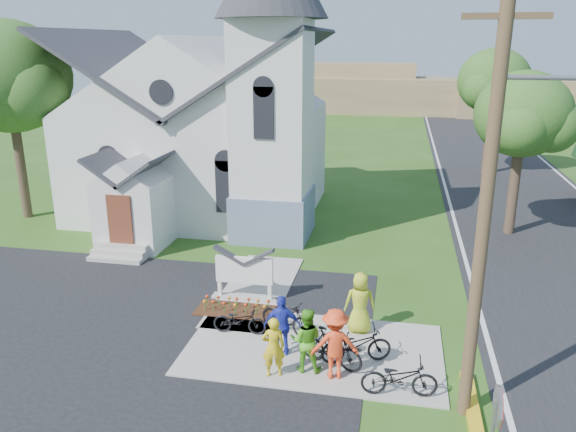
% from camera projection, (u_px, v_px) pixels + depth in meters
% --- Properties ---
extents(ground, '(120.00, 120.00, 0.00)m').
position_uv_depth(ground, '(256.00, 354.00, 15.30)').
color(ground, '#2E5017').
rests_on(ground, ground).
extents(road, '(8.00, 90.00, 0.02)m').
position_uv_depth(road, '(530.00, 215.00, 27.47)').
color(road, black).
rests_on(road, ground).
extents(sidewalk, '(7.00, 4.00, 0.05)m').
position_uv_depth(sidewalk, '(313.00, 349.00, 15.48)').
color(sidewalk, '#9E988E').
rests_on(sidewalk, ground).
extents(church, '(12.35, 12.00, 13.00)m').
position_uv_depth(church, '(207.00, 106.00, 26.44)').
color(church, white).
rests_on(church, ground).
extents(church_sign, '(2.20, 0.40, 1.70)m').
position_uv_depth(church_sign, '(244.00, 271.00, 18.21)').
color(church_sign, '#9E988E').
rests_on(church_sign, ground).
extents(flower_bed, '(2.60, 1.10, 0.07)m').
position_uv_depth(flower_bed, '(237.00, 311.00, 17.66)').
color(flower_bed, '#381B0F').
rests_on(flower_bed, ground).
extents(utility_pole, '(3.45, 0.28, 10.00)m').
position_uv_depth(utility_pole, '(491.00, 184.00, 11.28)').
color(utility_pole, '#4C3926').
rests_on(utility_pole, ground).
extents(stop_sign, '(0.11, 0.76, 2.48)m').
position_uv_depth(stop_sign, '(495.00, 422.00, 9.82)').
color(stop_sign, gray).
rests_on(stop_sign, ground).
extents(tree_lot_corner, '(5.60, 5.60, 9.15)m').
position_uv_depth(tree_lot_corner, '(8.00, 77.00, 25.30)').
color(tree_lot_corner, '#3D2E21').
rests_on(tree_lot_corner, ground).
extents(tree_road_near, '(4.00, 4.00, 7.05)m').
position_uv_depth(tree_road_near, '(523.00, 115.00, 23.39)').
color(tree_road_near, '#3D2E21').
rests_on(tree_road_near, ground).
extents(tree_road_mid, '(4.40, 4.40, 7.80)m').
position_uv_depth(tree_road_mid, '(494.00, 82.00, 34.36)').
color(tree_road_mid, '#3D2E21').
rests_on(tree_road_mid, ground).
extents(distant_hills, '(61.00, 10.00, 5.60)m').
position_uv_depth(distant_hills, '(401.00, 94.00, 66.76)').
color(distant_hills, brown).
rests_on(distant_hills, ground).
extents(cyclist_0, '(0.68, 0.55, 1.61)m').
position_uv_depth(cyclist_0, '(273.00, 347.00, 14.01)').
color(cyclist_0, gold).
rests_on(cyclist_0, sidewalk).
extents(bike_0, '(1.58, 0.61, 0.82)m').
position_uv_depth(bike_0, '(240.00, 320.00, 16.17)').
color(bike_0, black).
rests_on(bike_0, sidewalk).
extents(cyclist_1, '(0.86, 0.69, 1.71)m').
position_uv_depth(cyclist_1, '(306.00, 340.00, 14.24)').
color(cyclist_1, '#4DAF20').
rests_on(cyclist_1, sidewalk).
extents(bike_1, '(1.80, 1.15, 1.05)m').
position_uv_depth(bike_1, '(287.00, 317.00, 16.12)').
color(bike_1, black).
rests_on(bike_1, sidewalk).
extents(cyclist_2, '(1.05, 0.56, 1.70)m').
position_uv_depth(cyclist_2, '(282.00, 325.00, 14.96)').
color(cyclist_2, '#2531BB').
rests_on(cyclist_2, sidewalk).
extents(bike_2, '(2.00, 1.25, 0.99)m').
position_uv_depth(bike_2, '(356.00, 345.00, 14.69)').
color(bike_2, black).
rests_on(bike_2, sidewalk).
extents(cyclist_3, '(1.33, 0.96, 1.85)m').
position_uv_depth(cyclist_3, '(335.00, 344.00, 13.92)').
color(cyclist_3, '#FF451C').
rests_on(cyclist_3, sidewalk).
extents(bike_3, '(1.83, 1.09, 1.06)m').
position_uv_depth(bike_3, '(331.00, 348.00, 14.48)').
color(bike_3, black).
rests_on(bike_3, sidewalk).
extents(cyclist_4, '(0.98, 0.72, 1.83)m').
position_uv_depth(cyclist_4, '(360.00, 303.00, 16.13)').
color(cyclist_4, '#AFC424').
rests_on(cyclist_4, sidewalk).
extents(bike_4, '(1.88, 0.83, 0.96)m').
position_uv_depth(bike_4, '(399.00, 377.00, 13.30)').
color(bike_4, black).
rests_on(bike_4, sidewalk).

